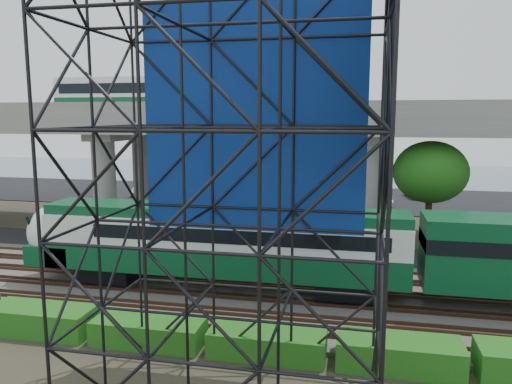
# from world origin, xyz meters

# --- Properties ---
(ground) EXTENTS (140.00, 140.00, 0.00)m
(ground) POSITION_xyz_m (0.00, 0.00, 0.00)
(ground) COLOR #474233
(ground) RESTS_ON ground
(ballast_bed) EXTENTS (90.00, 12.00, 0.20)m
(ballast_bed) POSITION_xyz_m (0.00, 2.00, 0.10)
(ballast_bed) COLOR slate
(ballast_bed) RESTS_ON ground
(service_road) EXTENTS (90.00, 5.00, 0.08)m
(service_road) POSITION_xyz_m (0.00, 10.50, 0.04)
(service_road) COLOR black
(service_road) RESTS_ON ground
(parking_lot) EXTENTS (90.00, 18.00, 0.08)m
(parking_lot) POSITION_xyz_m (0.00, 34.00, 0.04)
(parking_lot) COLOR black
(parking_lot) RESTS_ON ground
(harbor_water) EXTENTS (140.00, 40.00, 0.03)m
(harbor_water) POSITION_xyz_m (0.00, 56.00, 0.01)
(harbor_water) COLOR #496178
(harbor_water) RESTS_ON ground
(rail_tracks) EXTENTS (90.00, 9.52, 0.16)m
(rail_tracks) POSITION_xyz_m (0.00, 2.00, 0.28)
(rail_tracks) COLOR #472D1E
(rail_tracks) RESTS_ON ballast_bed
(commuter_train) EXTENTS (29.30, 3.06, 4.30)m
(commuter_train) POSITION_xyz_m (4.52, 2.00, 2.88)
(commuter_train) COLOR black
(commuter_train) RESTS_ON rail_tracks
(overpass) EXTENTS (80.00, 12.00, 12.40)m
(overpass) POSITION_xyz_m (-0.69, 16.00, 8.21)
(overpass) COLOR #9E9B93
(overpass) RESTS_ON ground
(scaffold_tower) EXTENTS (9.36, 6.36, 15.00)m
(scaffold_tower) POSITION_xyz_m (5.55, -7.98, 7.47)
(scaffold_tower) COLOR black
(scaffold_tower) RESTS_ON ground
(hedge_strip) EXTENTS (34.60, 1.80, 1.20)m
(hedge_strip) POSITION_xyz_m (1.01, -4.30, 0.56)
(hedge_strip) COLOR #166116
(hedge_strip) RESTS_ON ground
(trees) EXTENTS (40.94, 16.94, 7.69)m
(trees) POSITION_xyz_m (-4.67, 16.17, 5.57)
(trees) COLOR #382314
(trees) RESTS_ON ground
(suv) EXTENTS (4.89, 3.49, 1.24)m
(suv) POSITION_xyz_m (-7.90, 9.99, 0.70)
(suv) COLOR black
(suv) RESTS_ON service_road
(parked_cars) EXTENTS (34.42, 9.65, 1.31)m
(parked_cars) POSITION_xyz_m (1.89, 33.73, 0.69)
(parked_cars) COLOR white
(parked_cars) RESTS_ON parking_lot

